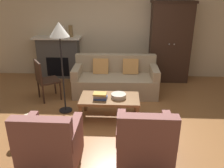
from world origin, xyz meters
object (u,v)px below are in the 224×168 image
(mantel_vase_bronze, at_px, (71,31))
(couch, at_px, (115,80))
(coffee_table, at_px, (110,100))
(side_chair_wooden, at_px, (44,78))
(fruit_bowl, at_px, (119,96))
(book_stack, at_px, (100,96))
(armchair_near_left, at_px, (50,145))
(armchair_near_right, at_px, (145,142))
(dog, at_px, (24,123))
(fireplace, at_px, (59,57))
(mantel_vase_cream, at_px, (63,32))
(armoire, at_px, (170,42))
(floor_lamp, at_px, (60,35))

(mantel_vase_bronze, bearing_deg, couch, -39.90)
(coffee_table, height_order, side_chair_wooden, side_chair_wooden)
(fruit_bowl, bearing_deg, side_chair_wooden, 156.06)
(fruit_bowl, bearing_deg, book_stack, -168.41)
(couch, height_order, coffee_table, couch)
(coffee_table, xyz_separation_m, armchair_near_left, (-0.73, -1.34, -0.05))
(mantel_vase_bronze, bearing_deg, side_chair_wooden, -102.20)
(armchair_near_right, bearing_deg, dog, 164.61)
(fireplace, bearing_deg, book_stack, -59.18)
(fireplace, xyz_separation_m, couch, (1.59, -1.03, -0.25))
(mantel_vase_bronze, height_order, dog, mantel_vase_bronze)
(mantel_vase_cream, bearing_deg, armoire, -1.24)
(armoire, height_order, armchair_near_left, armoire)
(dog, bearing_deg, floor_lamp, 62.08)
(couch, distance_m, book_stack, 1.28)
(armchair_near_left, bearing_deg, dog, 134.10)
(dog, bearing_deg, mantel_vase_cream, 89.35)
(fireplace, distance_m, mantel_vase_cream, 0.71)
(mantel_vase_cream, height_order, armchair_near_left, mantel_vase_cream)
(mantel_vase_bronze, xyz_separation_m, dog, (-0.23, -2.86, -1.03))
(mantel_vase_cream, height_order, armchair_near_right, mantel_vase_cream)
(armoire, distance_m, book_stack, 2.77)
(mantel_vase_cream, bearing_deg, side_chair_wooden, -94.55)
(book_stack, xyz_separation_m, side_chair_wooden, (-1.29, 0.79, 0.03))
(book_stack, bearing_deg, fireplace, 120.82)
(armchair_near_right, xyz_separation_m, side_chair_wooden, (-2.03, 1.93, 0.20))
(armchair_near_right, bearing_deg, side_chair_wooden, 136.37)
(side_chair_wooden, relative_size, dog, 1.60)
(side_chair_wooden, bearing_deg, dog, -86.55)
(couch, bearing_deg, coffee_table, -93.17)
(mantel_vase_cream, xyz_separation_m, floor_lamp, (0.44, -1.97, 0.27))
(book_stack, bearing_deg, armchair_near_right, -57.27)
(couch, bearing_deg, fireplace, 147.06)
(fireplace, relative_size, armchair_near_right, 1.43)
(armchair_near_left, bearing_deg, armchair_near_right, 5.88)
(armchair_near_left, relative_size, armchair_near_right, 1.00)
(book_stack, relative_size, side_chair_wooden, 0.29)
(armchair_near_right, distance_m, floor_lamp, 2.38)
(armoire, relative_size, side_chair_wooden, 2.27)
(couch, height_order, armchair_near_right, armchair_near_right)
(armchair_near_left, bearing_deg, book_stack, 66.13)
(couch, distance_m, floor_lamp, 1.82)
(floor_lamp, bearing_deg, mantel_vase_cream, 102.57)
(mantel_vase_cream, relative_size, mantel_vase_bronze, 0.92)
(coffee_table, bearing_deg, mantel_vase_bronze, 117.69)
(fireplace, relative_size, coffee_table, 1.15)
(fireplace, distance_m, armchair_near_left, 3.65)
(couch, distance_m, fruit_bowl, 1.19)
(couch, relative_size, armchair_near_left, 2.20)
(armchair_near_right, bearing_deg, mantel_vase_cream, 119.35)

